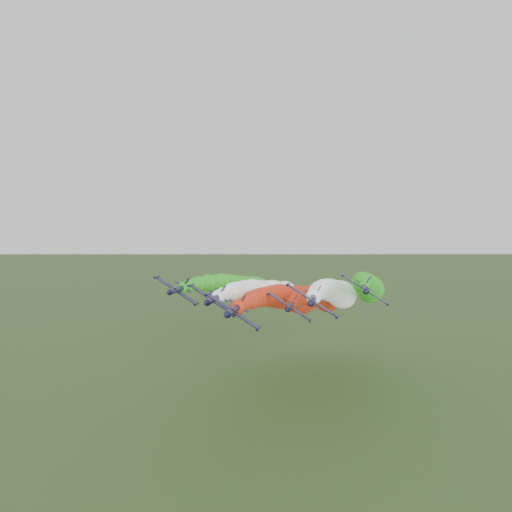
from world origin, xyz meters
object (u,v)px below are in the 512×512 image
object	(u,v)px
jet_lead	(290,299)
jet_trail	(318,297)
jet_inner_right	(336,293)
jet_outer_right	(367,286)
jet_outer_left	(245,287)
jet_inner_left	(273,293)

from	to	relation	value
jet_lead	jet_trail	world-z (taller)	jet_lead
jet_inner_right	jet_trail	distance (m)	16.74
jet_outer_right	jet_trail	distance (m)	16.81
jet_inner_right	jet_outer_left	size ratio (longest dim) A/B	1.01
jet_lead	jet_inner_right	size ratio (longest dim) A/B	1.00
jet_inner_right	jet_outer_right	bearing A→B (deg)	49.65
jet_inner_right	jet_outer_left	xyz separation A→B (m)	(-30.16, 10.59, 0.00)
jet_inner_left	jet_outer_left	world-z (taller)	jet_outer_left
jet_lead	jet_outer_right	size ratio (longest dim) A/B	0.99
jet_trail	jet_lead	bearing A→B (deg)	-107.48
jet_inner_left	jet_trail	bearing A→B (deg)	43.96
jet_outer_left	jet_lead	bearing A→B (deg)	-47.58
jet_lead	jet_trail	bearing A→B (deg)	72.52
jet_outer_right	jet_lead	bearing A→B (deg)	-139.78
jet_lead	jet_inner_left	distance (m)	11.82
jet_inner_right	jet_outer_right	world-z (taller)	jet_outer_right
jet_inner_left	jet_inner_right	size ratio (longest dim) A/B	0.99
jet_lead	jet_outer_right	xyz separation A→B (m)	(23.06, 19.50, 1.92)
jet_outer_left	jet_outer_right	world-z (taller)	jet_outer_right
jet_outer_left	jet_outer_right	xyz separation A→B (m)	(39.98, 0.97, 0.90)
jet_lead	jet_outer_right	distance (m)	30.26
jet_lead	jet_outer_left	distance (m)	25.12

